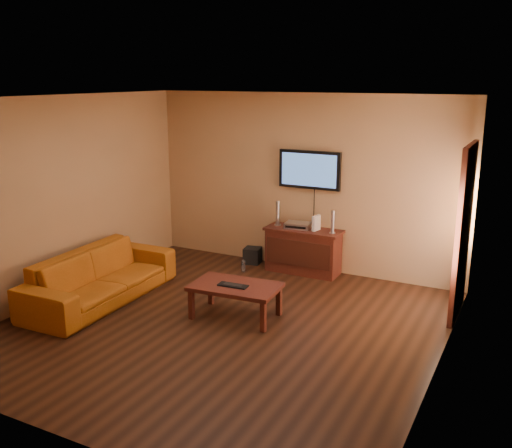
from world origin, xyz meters
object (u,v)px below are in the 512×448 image
Objects in this scene: game_console at (316,223)px; bottle at (243,266)px; av_receiver at (298,225)px; subwoofer at (252,255)px; speaker_left at (278,214)px; media_console at (303,251)px; coffee_table at (235,289)px; television at (310,170)px; speaker_right at (333,223)px; sofa at (100,268)px; keyboard at (233,285)px.

game_console is 1.17× the size of bottle.
av_receiver is 1.47× the size of subwoofer.
media_console is at bearing -2.81° from speaker_left.
av_receiver is at bearing 90.21° from coffee_table.
television is at bearing 35.26° from bottle.
media_console is at bearing 87.19° from coffee_table.
media_console reaches higher than subwoofer.
sofa is at bearing -137.42° from speaker_right.
sofa reaches higher than coffee_table.
av_receiver reaches higher than media_console.
speaker_right is 0.28m from game_console.
subwoofer is at bearing 98.73° from bottle.
television reaches higher than subwoofer.
media_console is 1.24m from television.
sofa is at bearing -119.59° from game_console.
game_console is 0.90× the size of subwoofer.
game_console reaches higher than av_receiver.
sofa reaches higher than subwoofer.
television is 0.86m from av_receiver.
television is at bearing 87.44° from coffee_table.
media_console is 3.15× the size of av_receiver.
keyboard is (-0.57, -1.98, -0.41)m from speaker_right.
game_console is at bearing -0.86° from speaker_left.
television reaches higher than sofa.
sofa is 2.58m from subwoofer.
media_console reaches higher than bottle.
speaker_left is at bearing -12.23° from subwoofer.
television reaches higher than coffee_table.
television is 3.83× the size of subwoofer.
sofa reaches higher than av_receiver.
av_receiver is 1.91× the size of bottle.
bottle is at bearing -132.15° from speaker_left.
av_receiver is 1.00m from subwoofer.
speaker_left is 0.65m from game_console.
sofa is at bearing -123.78° from speaker_left.
game_console is at bearing -41.30° from television.
speaker_right reaches higher than av_receiver.
subwoofer is at bearing -26.96° from sofa.
subwoofer is at bearing 111.27° from keyboard.
av_receiver is at bearing 175.52° from speaker_right.
television is 0.89m from speaker_right.
speaker_left is (-0.45, 0.02, 0.52)m from media_console.
television is at bearing 87.35° from keyboard.
coffee_table is 2.94× the size of speaker_left.
coffee_table is 1.74m from bottle.
speaker_right is 1.49× the size of game_console.
television is at bearing 155.81° from speaker_right.
sofa is 3.18m from game_console.
speaker_left is (-0.45, -0.16, -0.70)m from television.
speaker_left reaches higher than coffee_table.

